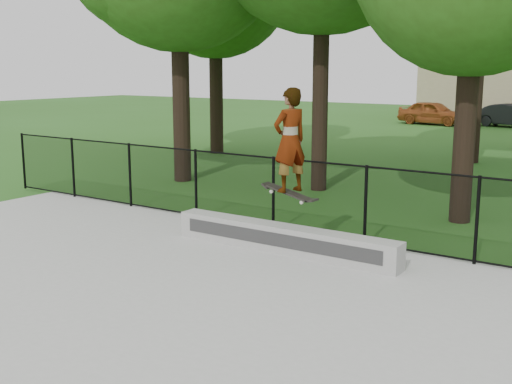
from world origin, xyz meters
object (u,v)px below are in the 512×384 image
(car_a, at_px, (433,113))
(skater_airborne, at_px, (290,142))
(grind_ledge, at_px, (283,239))
(car_b, at_px, (512,116))

(car_a, xyz_separation_m, skater_airborne, (7.04, -27.44, 1.38))
(grind_ledge, xyz_separation_m, car_a, (-6.78, 27.22, 0.38))
(car_a, relative_size, car_b, 1.13)
(car_b, height_order, skater_airborne, skater_airborne)
(grind_ledge, height_order, skater_airborne, skater_airborne)
(car_a, xyz_separation_m, car_b, (4.17, 0.85, -0.04))
(car_b, xyz_separation_m, skater_airborne, (2.87, -28.29, 1.42))
(car_a, height_order, car_b, car_a)
(grind_ledge, bearing_deg, car_a, 103.99)
(car_a, distance_m, skater_airborne, 28.36)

